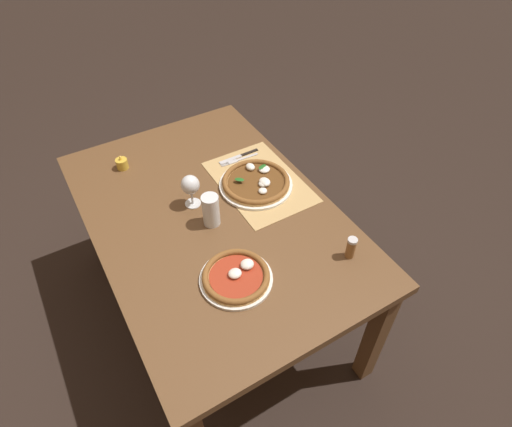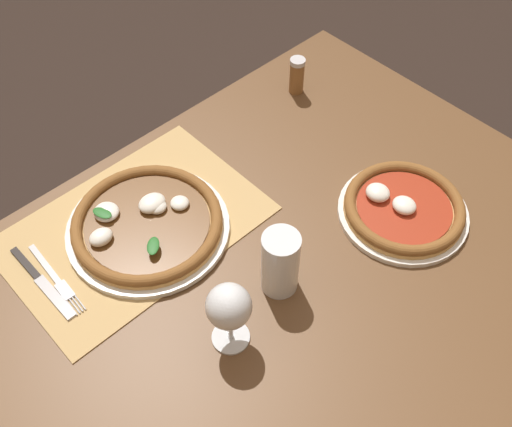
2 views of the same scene
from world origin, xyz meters
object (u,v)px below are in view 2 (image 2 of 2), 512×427
pizza_far (403,208)px  pepper_shaker (297,76)px  pint_glass (280,264)px  wine_glass (229,308)px  fork (56,278)px  knife (42,282)px  pizza_near (147,224)px

pizza_far → pepper_shaker: 0.45m
pizza_far → pint_glass: size_ratio=1.89×
wine_glass → fork: bearing=-63.1°
fork → knife: (0.02, -0.01, 0.00)m
wine_glass → pepper_shaker: (-0.58, -0.40, -0.06)m
wine_glass → fork: 0.38m
pint_glass → knife: (0.33, -0.31, -0.06)m
pizza_near → pizza_far: 0.53m
pizza_far → pint_glass: pint_glass is taller
pizza_far → fork: bearing=-29.9°
pizza_near → pepper_shaker: pepper_shaker is taller
pizza_far → pepper_shaker: (-0.12, -0.44, 0.03)m
pint_glass → knife: bearing=-43.3°
pizza_far → pint_glass: 0.32m
knife → pepper_shaker: bearing=-175.1°
pizza_near → wine_glass: (0.04, 0.30, 0.08)m
knife → wine_glass: bearing=119.3°
pint_glass → fork: pint_glass is taller
pizza_near → pepper_shaker: bearing=-169.3°
wine_glass → knife: size_ratio=0.72×
pizza_far → pepper_shaker: pepper_shaker is taller
knife → pepper_shaker: 0.77m
wine_glass → fork: size_ratio=0.77×
pizza_near → wine_glass: bearing=82.7°
fork → knife: 0.03m
fork → pepper_shaker: 0.75m
pizza_near → pint_glass: pint_glass is taller
wine_glass → knife: (0.19, -0.34, -0.10)m
knife → pepper_shaker: size_ratio=2.22×
pizza_far → knife: bearing=-29.8°
pepper_shaker → knife: bearing=4.9°
pizza_near → knife: bearing=-8.9°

